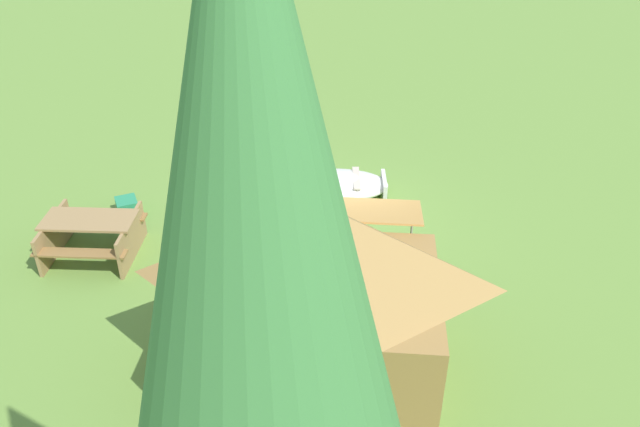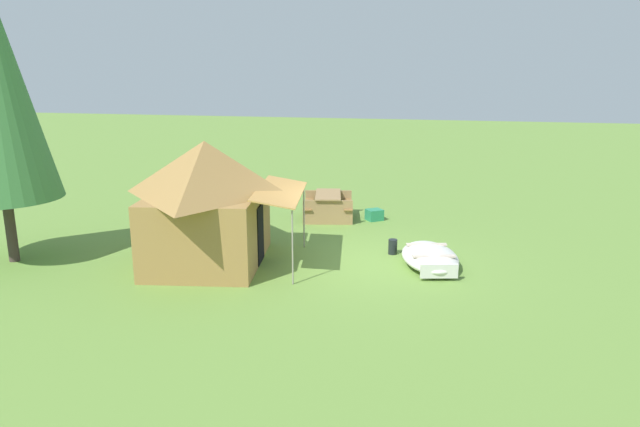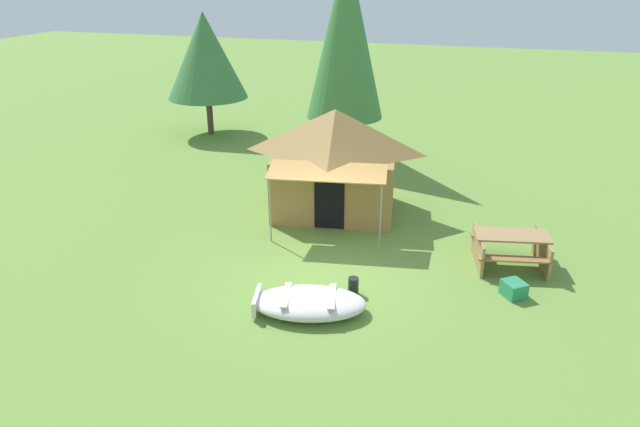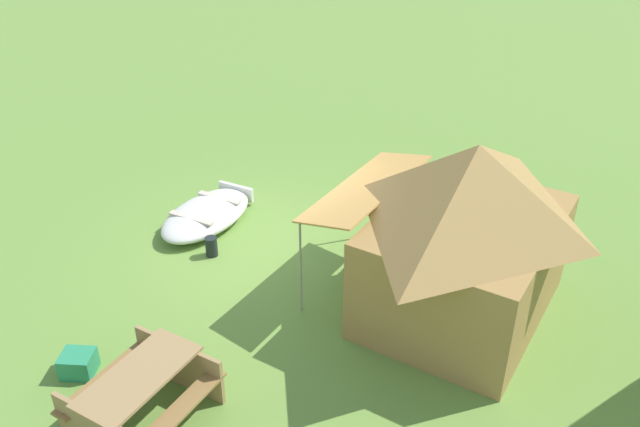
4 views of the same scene
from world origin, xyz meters
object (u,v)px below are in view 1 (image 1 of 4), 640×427
object	(u,v)px
canvas_cabin_tent	(317,293)
fuel_can	(292,204)
picnic_table	(92,233)
beached_rowboat	(335,185)
cooler_box	(127,207)

from	to	relation	value
canvas_cabin_tent	fuel_can	world-z (taller)	canvas_cabin_tent
picnic_table	fuel_can	size ratio (longest dim) A/B	5.06
beached_rowboat	fuel_can	xyz separation A→B (m)	(0.68, 0.93, -0.03)
canvas_cabin_tent	fuel_can	bearing A→B (deg)	-69.45
fuel_can	canvas_cabin_tent	bearing A→B (deg)	110.55
cooler_box	fuel_can	bearing A→B (deg)	-164.74
beached_rowboat	canvas_cabin_tent	size ratio (longest dim) A/B	0.62
canvas_cabin_tent	cooler_box	size ratio (longest dim) A/B	8.82
beached_rowboat	canvas_cabin_tent	world-z (taller)	canvas_cabin_tent
canvas_cabin_tent	fuel_can	xyz separation A→B (m)	(1.55, -4.14, -1.30)
picnic_table	canvas_cabin_tent	bearing A→B (deg)	157.90
picnic_table	beached_rowboat	bearing A→B (deg)	-139.59
beached_rowboat	canvas_cabin_tent	xyz separation A→B (m)	(-0.88, 5.07, 1.27)
beached_rowboat	picnic_table	size ratio (longest dim) A/B	1.32
beached_rowboat	picnic_table	bearing A→B (deg)	40.41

